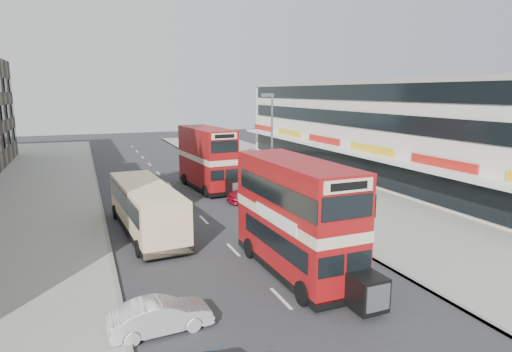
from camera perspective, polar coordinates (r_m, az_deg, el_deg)
name	(u,v)px	position (r m, az deg, el deg)	size (l,w,h in m)	color
ground	(304,322)	(16.94, 6.24, -18.34)	(160.00, 160.00, 0.00)	#28282B
road_surface	(184,199)	(34.74, -9.36, -3.00)	(12.00, 90.00, 0.01)	#28282B
pavement_right	(319,186)	(38.97, 8.13, -1.34)	(12.00, 90.00, 0.15)	gray
pavement_left	(10,214)	(34.36, -29.35, -4.32)	(12.00, 90.00, 0.15)	gray
kerb_left	(101,206)	(34.01, -19.46, -3.66)	(0.20, 90.00, 0.16)	gray
kerb_right	(256,192)	(36.45, 0.04, -2.08)	(0.20, 90.00, 0.16)	gray
commercial_row	(382,129)	(44.35, 15.99, 5.86)	(9.90, 46.20, 9.30)	beige
street_lamp	(271,137)	(34.02, 1.96, 5.03)	(1.00, 0.20, 8.12)	slate
bus_main	(296,217)	(20.03, 5.24, -5.33)	(2.73, 9.24, 5.08)	black
bus_second	(207,158)	(37.74, -6.36, 2.32)	(3.27, 9.30, 5.08)	black
coach	(146,207)	(26.75, -14.10, -3.89)	(3.30, 10.29, 2.69)	black
car_left_front	(160,316)	(16.36, -12.30, -17.31)	(1.25, 3.58, 1.18)	silver
car_right_a	(260,192)	(33.51, 0.56, -2.05)	(2.11, 5.18, 1.50)	maroon
car_right_b	(232,179)	(39.13, -3.16, -0.33)	(2.16, 4.69, 1.30)	#C17213
car_right_c	(201,165)	(46.85, -7.10, 1.38)	(1.39, 3.45, 1.18)	#5472A8
pedestrian_near	(319,195)	(31.30, 8.16, -2.51)	(0.67, 0.46, 1.83)	gray
pedestrian_far	(245,163)	(45.76, -1.46, 1.70)	(0.94, 0.39, 1.61)	gray
cyclist	(226,187)	(35.78, -3.87, -1.39)	(0.83, 1.97, 2.01)	gray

